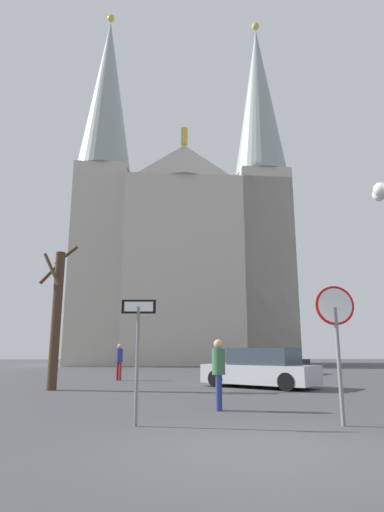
# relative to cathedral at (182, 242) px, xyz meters

# --- Properties ---
(ground_plane) EXTENTS (120.00, 120.00, 0.00)m
(ground_plane) POSITION_rel_cathedral_xyz_m (0.26, -35.60, -12.35)
(ground_plane) COLOR #424244
(cathedral) EXTENTS (21.60, 11.64, 37.61)m
(cathedral) POSITION_rel_cathedral_xyz_m (0.00, 0.00, 0.00)
(cathedral) COLOR #BCB5A5
(cathedral) RESTS_ON ground
(stop_sign) EXTENTS (0.79, 0.08, 2.68)m
(stop_sign) POSITION_rel_cathedral_xyz_m (2.25, -33.78, -10.47)
(stop_sign) COLOR slate
(stop_sign) RESTS_ON ground
(one_way_arrow_sign) EXTENTS (0.69, 0.07, 2.40)m
(one_way_arrow_sign) POSITION_rel_cathedral_xyz_m (-1.70, -33.60, -10.80)
(one_way_arrow_sign) COLOR slate
(one_way_arrow_sign) RESTS_ON ground
(bare_tree) EXTENTS (1.28, 1.32, 5.43)m
(bare_tree) POSITION_rel_cathedral_xyz_m (-5.33, -26.15, -9.64)
(bare_tree) COLOR #473323
(bare_tree) RESTS_ON ground
(parked_car_near_silver) EXTENTS (4.49, 4.13, 1.49)m
(parked_car_near_silver) POSITION_rel_cathedral_xyz_m (2.44, -25.49, -11.66)
(parked_car_near_silver) COLOR #B7B7BC
(parked_car_near_silver) RESTS_ON ground
(parked_car_far_black) EXTENTS (4.45, 4.05, 1.40)m
(parked_car_far_black) POSITION_rel_cathedral_xyz_m (5.18, -15.75, -11.69)
(parked_car_far_black) COLOR black
(parked_car_far_black) RESTS_ON ground
(pedestrian_walking) EXTENTS (0.32, 0.32, 1.69)m
(pedestrian_walking) POSITION_rel_cathedral_xyz_m (-3.50, -21.31, -11.33)
(pedestrian_walking) COLOR maroon
(pedestrian_walking) RESTS_ON ground
(pedestrian_standing) EXTENTS (0.32, 0.32, 1.67)m
(pedestrian_standing) POSITION_rel_cathedral_xyz_m (0.12, -31.60, -11.34)
(pedestrian_standing) COLOR navy
(pedestrian_standing) RESTS_ON ground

